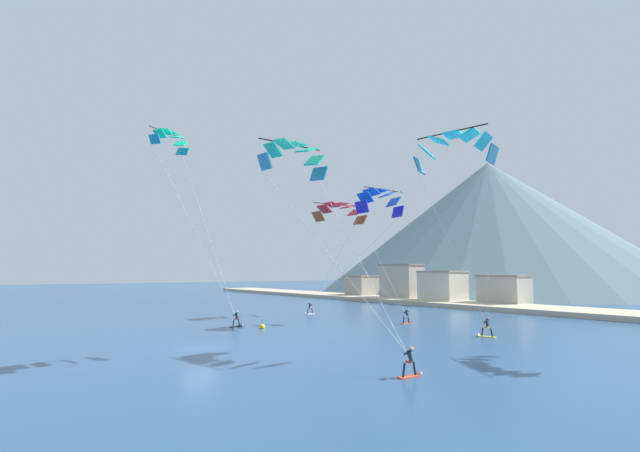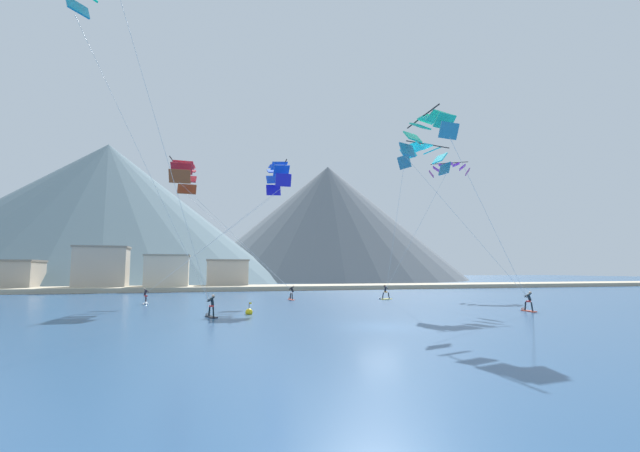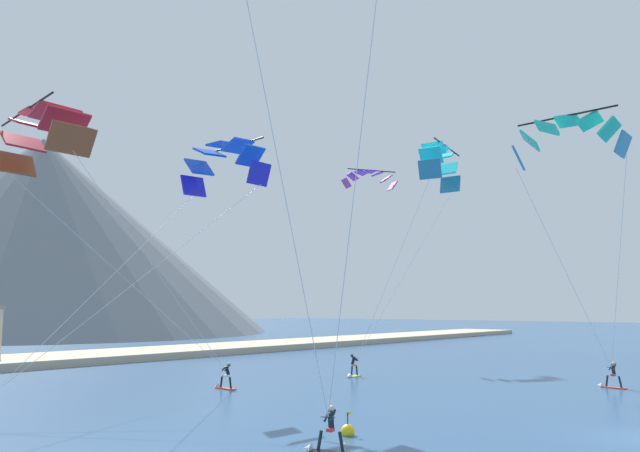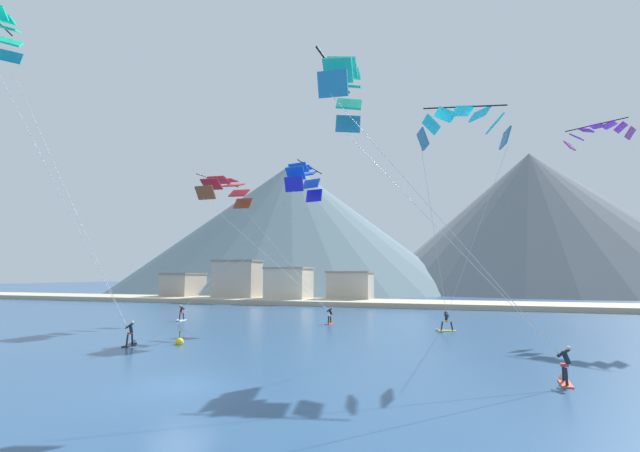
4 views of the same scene
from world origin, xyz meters
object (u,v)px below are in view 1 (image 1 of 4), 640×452
kitesurfer_far_right (408,319)px  parafoil_kite_far_right (340,211)px  kitesurfer_near_trail (485,331)px  kitesurfer_far_left (309,311)px  parafoil_kite_near_trail (454,147)px  kitesurfer_mid_center (412,367)px  parafoil_kite_mid_center (295,156)px  kitesurfer_near_lead (238,322)px  race_marker_buoy (262,327)px  parafoil_kite_far_left (379,200)px  parafoil_kite_near_lead (171,140)px

kitesurfer_far_right → parafoil_kite_far_right: (-11.90, 0.60, 13.38)m
kitesurfer_near_trail → kitesurfer_far_left: (-25.45, -0.25, -0.03)m
kitesurfer_far_right → parafoil_kite_near_trail: 21.09m
kitesurfer_mid_center → parafoil_kite_mid_center: bearing=-172.1°
kitesurfer_near_trail → parafoil_kite_near_trail: parafoil_kite_near_trail is taller
kitesurfer_far_left → parafoil_kite_mid_center: size_ratio=0.13×
kitesurfer_near_lead → kitesurfer_mid_center: 25.18m
kitesurfer_far_left → parafoil_kite_mid_center: 30.68m
race_marker_buoy → kitesurfer_near_trail: bearing=36.7°
kitesurfer_mid_center → kitesurfer_far_left: 34.76m
parafoil_kite_far_right → race_marker_buoy: size_ratio=13.34×
kitesurfer_far_right → parafoil_kite_mid_center: 24.60m
kitesurfer_mid_center → parafoil_kite_mid_center: 16.49m
kitesurfer_far_left → parafoil_kite_mid_center: bearing=-38.5°
parafoil_kite_far_left → parafoil_kite_far_right: size_ratio=1.01×
parafoil_kite_mid_center → parafoil_kite_near_trail: bearing=62.0°
parafoil_kite_far_right → race_marker_buoy: (5.64, -15.16, -13.69)m
kitesurfer_far_left → kitesurfer_near_lead: bearing=-66.3°
parafoil_kite_mid_center → kitesurfer_near_trail: bearing=77.4°
kitesurfer_near_trail → kitesurfer_mid_center: size_ratio=1.01×
kitesurfer_far_left → parafoil_kite_mid_center: (21.57, -17.13, 13.52)m
parafoil_kite_mid_center → parafoil_kite_far_left: bearing=116.2°
kitesurfer_near_trail → race_marker_buoy: (-16.69, -12.45, -0.34)m
parafoil_kite_near_lead → kitesurfer_near_lead: bearing=36.2°
kitesurfer_near_lead → kitesurfer_near_trail: bearing=34.9°
parafoil_kite_far_left → kitesurfer_near_lead: bearing=-117.1°
kitesurfer_near_lead → parafoil_kite_near_trail: 27.11m
kitesurfer_near_lead → parafoil_kite_mid_center: 21.04m
parafoil_kite_near_trail → race_marker_buoy: size_ratio=14.79×
kitesurfer_mid_center → race_marker_buoy: (-22.19, 3.63, -0.33)m
parafoil_kite_near_lead → parafoil_kite_mid_center: (22.84, 1.52, -6.59)m
kitesurfer_near_lead → parafoil_kite_near_trail: size_ratio=0.12×
kitesurfer_mid_center → parafoil_kite_near_trail: parafoil_kite_near_trail is taller
parafoil_kite_far_left → race_marker_buoy: parafoil_kite_far_left is taller
kitesurfer_near_lead → kitesurfer_far_right: bearing=59.9°
kitesurfer_mid_center → parafoil_kite_near_lead: parafoil_kite_near_lead is taller
parafoil_kite_far_left → kitesurfer_far_right: bearing=43.1°
parafoil_kite_near_trail → race_marker_buoy: 24.74m
kitesurfer_near_lead → kitesurfer_near_trail: size_ratio=1.00×
kitesurfer_mid_center → parafoil_kite_near_lead: 38.07m
kitesurfer_far_left → parafoil_kite_mid_center: parafoil_kite_mid_center is taller
parafoil_kite_far_right → parafoil_kite_mid_center: bearing=-47.4°
parafoil_kite_mid_center → race_marker_buoy: 19.48m
parafoil_kite_far_left → kitesurfer_near_trail: bearing=-0.7°
kitesurfer_far_right → parafoil_kite_near_trail: (12.37, -8.51, 14.80)m
parafoil_kite_near_lead → race_marker_buoy: bearing=32.7°
parafoil_kite_near_lead → race_marker_buoy: (10.03, 6.44, -20.42)m
kitesurfer_near_lead → parafoil_kite_near_lead: (-7.15, -5.23, 20.11)m
kitesurfer_far_right → parafoil_kite_far_right: 17.92m
kitesurfer_near_lead → kitesurfer_far_right: size_ratio=1.01×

